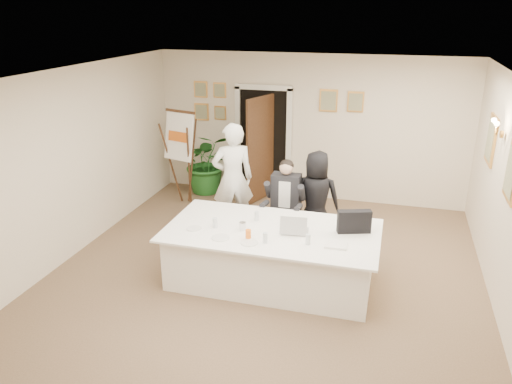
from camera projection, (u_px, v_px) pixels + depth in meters
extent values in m
plane|color=brown|center=(261.00, 282.00, 6.94)|extent=(7.00, 7.00, 0.00)
cube|color=white|center=(262.00, 78.00, 5.96)|extent=(6.00, 7.00, 0.02)
cube|color=white|center=(309.00, 128.00, 9.60)|extent=(6.00, 0.10, 2.80)
cube|color=white|center=(123.00, 362.00, 3.29)|extent=(6.00, 0.10, 2.80)
cube|color=white|center=(62.00, 168.00, 7.21)|extent=(0.10, 7.00, 2.80)
cube|color=black|center=(263.00, 143.00, 9.93)|extent=(0.92, 0.06, 2.10)
cube|color=white|center=(238.00, 141.00, 10.03)|extent=(0.10, 0.06, 2.20)
cube|color=white|center=(289.00, 145.00, 9.77)|extent=(0.10, 0.06, 2.20)
cube|color=#321C10|center=(260.00, 149.00, 9.54)|extent=(0.33, 0.81, 2.02)
cube|color=white|center=(272.00, 256.00, 6.87)|extent=(2.69, 1.34, 0.75)
cube|color=white|center=(272.00, 231.00, 6.73)|extent=(2.87, 1.52, 0.03)
cube|color=white|center=(180.00, 137.00, 9.16)|extent=(0.65, 0.35, 0.88)
imported|color=white|center=(233.00, 179.00, 8.20)|extent=(0.81, 0.71, 1.87)
imported|color=black|center=(316.00, 198.00, 7.84)|extent=(0.76, 0.51, 1.53)
imported|color=#206122|center=(208.00, 162.00, 10.11)|extent=(1.36, 1.25, 1.27)
cube|color=black|center=(354.00, 222.00, 6.59)|extent=(0.46, 0.25, 0.31)
cube|color=white|center=(336.00, 245.00, 6.25)|extent=(0.29, 0.21, 0.03)
cylinder|color=white|center=(194.00, 228.00, 6.74)|extent=(0.25, 0.25, 0.01)
cylinder|color=white|center=(220.00, 238.00, 6.47)|extent=(0.29, 0.29, 0.01)
cylinder|color=white|center=(249.00, 243.00, 6.34)|extent=(0.23, 0.23, 0.01)
cylinder|color=silver|center=(215.00, 223.00, 6.76)|extent=(0.08, 0.08, 0.14)
cylinder|color=silver|center=(265.00, 238.00, 6.33)|extent=(0.07, 0.07, 0.14)
cylinder|color=silver|center=(308.00, 239.00, 6.28)|extent=(0.08, 0.08, 0.14)
cylinder|color=silver|center=(257.00, 216.00, 6.98)|extent=(0.07, 0.07, 0.14)
cylinder|color=orange|center=(248.00, 234.00, 6.43)|extent=(0.09, 0.09, 0.13)
cylinder|color=silver|center=(243.00, 226.00, 6.70)|extent=(0.11, 0.11, 0.11)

